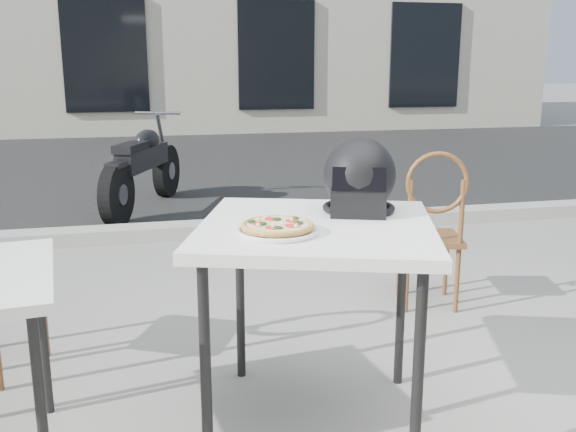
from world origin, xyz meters
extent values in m
plane|color=gray|center=(0.00, 0.00, 0.00)|extent=(80.00, 80.00, 0.00)
cube|color=black|center=(0.00, 7.00, 0.00)|extent=(30.00, 8.00, 0.00)
cube|color=#A2A097|center=(0.00, 3.00, 0.06)|extent=(30.00, 0.25, 0.12)
cube|color=black|center=(-1.70, 10.98, 1.60)|extent=(1.60, 0.08, 2.20)
cube|color=black|center=(1.70, 10.98, 1.60)|extent=(1.60, 0.08, 2.20)
cube|color=black|center=(5.00, 10.98, 1.60)|extent=(1.60, 0.08, 2.20)
cube|color=white|center=(-0.50, -0.01, 0.82)|extent=(1.12, 1.12, 0.04)
cylinder|color=black|center=(-0.96, -0.24, 0.40)|extent=(0.05, 0.05, 0.80)
cylinder|color=black|center=(-0.27, -0.48, 0.40)|extent=(0.05, 0.05, 0.80)
cylinder|color=black|center=(-0.73, 0.45, 0.40)|extent=(0.05, 0.05, 0.80)
cylinder|color=black|center=(-0.04, 0.22, 0.40)|extent=(0.05, 0.05, 0.80)
cylinder|color=white|center=(-0.68, -0.13, 0.85)|extent=(0.36, 0.36, 0.01)
torus|color=white|center=(-0.68, -0.13, 0.85)|extent=(0.37, 0.37, 0.02)
cylinder|color=#C19046|center=(-0.68, -0.13, 0.87)|extent=(0.31, 0.31, 0.01)
torus|color=#C19046|center=(-0.68, -0.13, 0.87)|extent=(0.31, 0.31, 0.02)
cylinder|color=#A61712|center=(-0.68, -0.13, 0.87)|extent=(0.27, 0.27, 0.00)
cylinder|color=beige|center=(-0.68, -0.13, 0.88)|extent=(0.27, 0.27, 0.00)
cylinder|color=red|center=(-0.62, -0.10, 0.88)|extent=(0.06, 0.06, 0.00)
cylinder|color=red|center=(-0.69, -0.06, 0.88)|extent=(0.06, 0.06, 0.00)
cylinder|color=red|center=(-0.74, -0.12, 0.88)|extent=(0.06, 0.06, 0.00)
cylinder|color=red|center=(-0.71, -0.18, 0.88)|extent=(0.06, 0.06, 0.00)
cylinder|color=red|center=(-0.64, -0.17, 0.88)|extent=(0.06, 0.06, 0.00)
ellipsoid|color=#143513|center=(-0.67, -0.07, 0.88)|extent=(0.04, 0.04, 0.01)
ellipsoid|color=#143513|center=(-0.73, -0.13, 0.88)|extent=(0.04, 0.05, 0.01)
ellipsoid|color=#143513|center=(-0.60, -0.14, 0.88)|extent=(0.04, 0.04, 0.01)
ellipsoid|color=#143513|center=(-0.69, -0.19, 0.88)|extent=(0.05, 0.04, 0.01)
ellipsoid|color=#143513|center=(-0.60, -0.07, 0.88)|extent=(0.04, 0.04, 0.01)
ellipsoid|color=#143513|center=(-0.77, -0.09, 0.88)|extent=(0.04, 0.05, 0.01)
cylinder|color=#DCCF86|center=(-0.66, -0.15, 0.88)|extent=(0.02, 0.02, 0.02)
cylinder|color=#DCCF86|center=(-0.74, -0.07, 0.88)|extent=(0.02, 0.02, 0.02)
cylinder|color=#DCCF86|center=(-0.62, -0.10, 0.88)|extent=(0.02, 0.02, 0.02)
cylinder|color=#DCCF86|center=(-0.71, -0.04, 0.88)|extent=(0.02, 0.02, 0.02)
cylinder|color=#DCCF86|center=(-0.63, -0.19, 0.88)|extent=(0.02, 0.02, 0.02)
cylinder|color=#DCCF86|center=(-0.76, -0.16, 0.88)|extent=(0.02, 0.02, 0.02)
cylinder|color=#DCCF86|center=(-0.59, -0.12, 0.88)|extent=(0.02, 0.02, 0.02)
cylinder|color=#DCCF86|center=(-0.70, -0.18, 0.88)|extent=(0.02, 0.02, 0.02)
ellipsoid|color=black|center=(-0.28, 0.14, 0.99)|extent=(0.38, 0.39, 0.31)
cube|color=black|center=(-0.31, 0.05, 0.90)|extent=(0.24, 0.18, 0.12)
torus|color=black|center=(-0.28, 0.14, 0.86)|extent=(0.38, 0.38, 0.03)
cube|color=black|center=(-0.32, 0.02, 1.00)|extent=(0.21, 0.11, 0.10)
cube|color=brown|center=(0.52, 1.12, 0.41)|extent=(0.45, 0.45, 0.03)
cylinder|color=brown|center=(0.70, 1.23, 0.20)|extent=(0.04, 0.04, 0.40)
cylinder|color=brown|center=(0.41, 1.30, 0.20)|extent=(0.04, 0.04, 0.40)
cylinder|color=brown|center=(0.63, 0.94, 0.20)|extent=(0.04, 0.04, 0.40)
cylinder|color=brown|center=(0.34, 1.02, 0.20)|extent=(0.04, 0.04, 0.40)
cylinder|color=brown|center=(0.63, 0.94, 0.61)|extent=(0.04, 0.04, 0.39)
cylinder|color=brown|center=(0.34, 1.01, 0.61)|extent=(0.04, 0.04, 0.39)
torus|color=brown|center=(0.48, 0.97, 0.78)|extent=(0.36, 0.12, 0.36)
cylinder|color=black|center=(-1.50, -0.33, 0.35)|extent=(0.04, 0.04, 0.70)
cylinder|color=black|center=(-1.57, 0.31, 0.35)|extent=(0.04, 0.04, 0.70)
cylinder|color=brown|center=(-1.66, 0.88, 0.25)|extent=(0.05, 0.05, 0.49)
cylinder|color=black|center=(-0.87, 4.80, 0.28)|extent=(0.32, 0.57, 0.57)
cylinder|color=slate|center=(-0.87, 4.80, 0.28)|extent=(0.19, 0.23, 0.19)
cylinder|color=black|center=(-1.37, 3.56, 0.28)|extent=(0.32, 0.57, 0.57)
cylinder|color=slate|center=(-1.37, 3.56, 0.28)|extent=(0.19, 0.23, 0.19)
cube|color=black|center=(-1.12, 4.18, 0.52)|extent=(0.53, 0.99, 0.21)
ellipsoid|color=black|center=(-1.07, 4.31, 0.68)|extent=(0.35, 0.45, 0.21)
cube|color=black|center=(-1.23, 3.92, 0.66)|extent=(0.35, 0.51, 0.08)
cylinder|color=slate|center=(-0.90, 4.73, 0.59)|extent=(0.15, 0.30, 0.68)
cylinder|color=slate|center=(-0.94, 4.62, 0.93)|extent=(0.47, 0.21, 0.03)
cube|color=black|center=(-1.36, 3.58, 0.55)|extent=(0.20, 0.24, 0.05)
camera|label=1|loc=(-1.15, -2.31, 1.44)|focal=40.00mm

